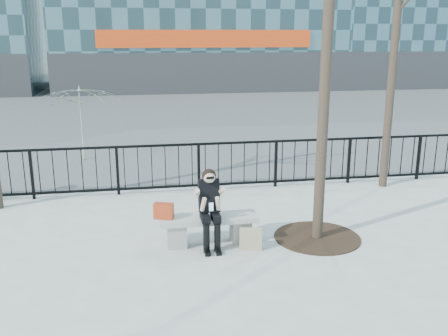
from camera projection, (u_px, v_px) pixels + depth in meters
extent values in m
plane|color=#989893|center=(209.00, 243.00, 8.52)|extent=(120.00, 120.00, 0.00)
cube|color=#474747|center=(163.00, 112.00, 22.79)|extent=(60.00, 23.00, 0.01)
cube|color=black|center=(190.00, 144.00, 11.09)|extent=(14.00, 0.05, 0.05)
cube|color=black|center=(190.00, 186.00, 11.34)|extent=(14.00, 0.05, 0.05)
cube|color=#2D2D30|center=(206.00, 73.00, 29.60)|extent=(18.00, 0.08, 2.40)
cube|color=#BD340C|center=(206.00, 39.00, 29.02)|extent=(12.60, 0.12, 1.00)
cylinder|color=black|center=(329.00, 14.00, 7.76)|extent=(0.18, 0.18, 7.50)
cylinder|color=black|center=(396.00, 32.00, 10.83)|extent=(0.18, 0.18, 7.00)
cylinder|color=black|center=(317.00, 237.00, 8.73)|extent=(1.50, 1.50, 0.02)
cube|color=gray|center=(176.00, 234.00, 8.38)|extent=(0.32, 0.38, 0.40)
cube|color=gray|center=(241.00, 230.00, 8.56)|extent=(0.32, 0.38, 0.40)
cube|color=gray|center=(209.00, 219.00, 8.40)|extent=(1.65, 0.46, 0.09)
cube|color=#A73114|center=(164.00, 211.00, 8.25)|extent=(0.35, 0.25, 0.26)
cube|color=tan|center=(251.00, 239.00, 8.24)|extent=(0.40, 0.23, 0.35)
imported|color=#ECF235|center=(80.00, 124.00, 13.82)|extent=(3.06, 3.09, 2.11)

